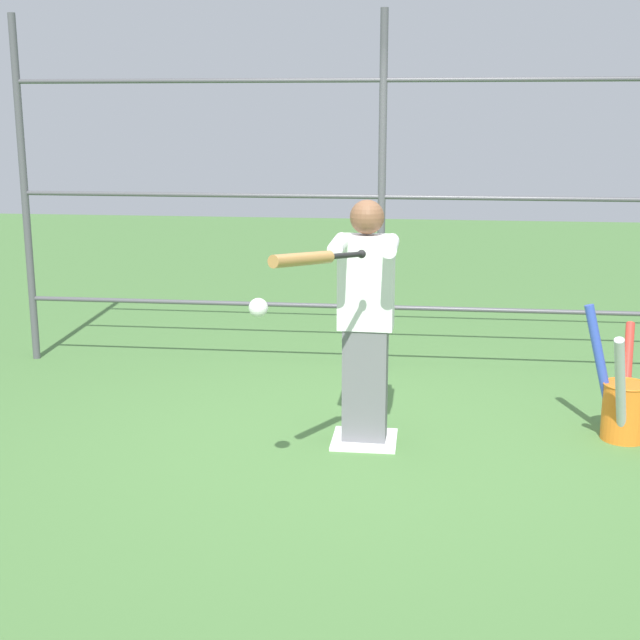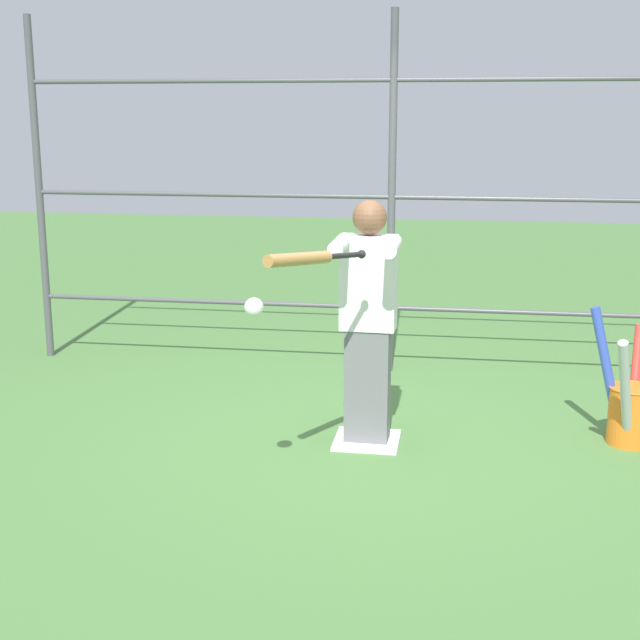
# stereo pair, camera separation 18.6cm
# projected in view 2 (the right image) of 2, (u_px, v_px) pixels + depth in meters

# --- Properties ---
(ground_plane) EXTENTS (24.00, 24.00, 0.00)m
(ground_plane) POSITION_uv_depth(u_px,v_px,m) (367.00, 442.00, 5.56)
(ground_plane) COLOR #4C7A3D
(home_plate) EXTENTS (0.40, 0.40, 0.02)m
(home_plate) POSITION_uv_depth(u_px,v_px,m) (367.00, 440.00, 5.55)
(home_plate) COLOR white
(home_plate) RESTS_ON ground
(fence_backstop) EXTENTS (5.79, 0.06, 2.75)m
(fence_backstop) POSITION_uv_depth(u_px,v_px,m) (392.00, 197.00, 6.78)
(fence_backstop) COLOR #4C4C51
(fence_backstop) RESTS_ON ground
(batter) EXTENTS (0.39, 0.51, 1.51)m
(batter) POSITION_uv_depth(u_px,v_px,m) (368.00, 315.00, 5.36)
(batter) COLOR slate
(batter) RESTS_ON ground
(baseball_bat_swinging) EXTENTS (0.42, 0.76, 0.12)m
(baseball_bat_swinging) POSITION_uv_depth(u_px,v_px,m) (307.00, 258.00, 4.49)
(baseball_bat_swinging) COLOR black
(softball_in_flight) EXTENTS (0.10, 0.10, 0.10)m
(softball_in_flight) POSITION_uv_depth(u_px,v_px,m) (254.00, 307.00, 4.38)
(softball_in_flight) COLOR white
(bat_bucket) EXTENTS (0.58, 1.02, 0.87)m
(bat_bucket) POSITION_uv_depth(u_px,v_px,m) (632.00, 405.00, 5.48)
(bat_bucket) COLOR orange
(bat_bucket) RESTS_ON ground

